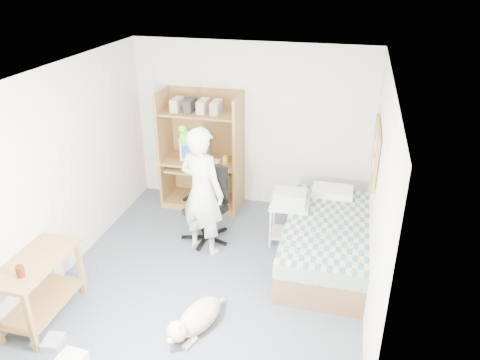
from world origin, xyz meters
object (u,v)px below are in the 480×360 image
(side_desk, at_px, (39,281))
(printer_cart, at_px, (289,217))
(computer_hutch, at_px, (202,155))
(bed, at_px, (326,241))
(person, at_px, (202,192))
(office_chair, at_px, (208,214))
(dog, at_px, (196,318))

(side_desk, bearing_deg, printer_cart, 42.09)
(computer_hutch, distance_m, bed, 2.35)
(person, xyz_separation_m, printer_cart, (1.06, 0.43, -0.46))
(person, bearing_deg, bed, -154.84)
(side_desk, height_order, office_chair, office_chair)
(office_chair, bearing_deg, dog, -56.82)
(computer_hutch, xyz_separation_m, side_desk, (-0.85, -2.94, -0.33))
(office_chair, distance_m, dog, 1.82)
(dog, distance_m, printer_cart, 2.02)
(printer_cart, bearing_deg, office_chair, -175.74)
(computer_hutch, bearing_deg, office_chair, -68.51)
(computer_hutch, height_order, side_desk, computer_hutch)
(office_chair, distance_m, printer_cart, 1.10)
(computer_hutch, height_order, person, computer_hutch)
(bed, xyz_separation_m, side_desk, (-2.85, -1.82, 0.21))
(bed, distance_m, dog, 2.01)
(printer_cart, bearing_deg, computer_hutch, 147.96)
(bed, height_order, printer_cart, bed)
(office_chair, relative_size, dog, 1.16)
(bed, distance_m, office_chair, 1.63)
(dog, bearing_deg, computer_hutch, 126.03)
(computer_hutch, bearing_deg, person, -72.06)
(computer_hutch, height_order, dog, computer_hutch)
(office_chair, distance_m, person, 0.58)
(bed, relative_size, person, 1.17)
(side_desk, distance_m, office_chair, 2.33)
(computer_hutch, distance_m, person, 1.34)
(computer_hutch, xyz_separation_m, bed, (2.00, -1.12, -0.53))
(side_desk, bearing_deg, office_chair, 58.03)
(side_desk, relative_size, person, 0.58)
(person, relative_size, printer_cart, 2.85)
(bed, height_order, side_desk, side_desk)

